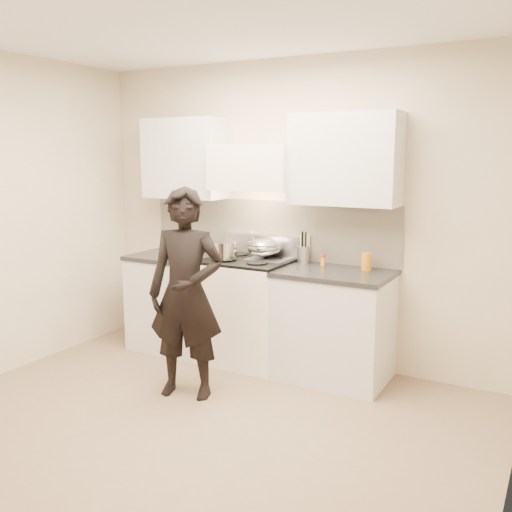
{
  "coord_description": "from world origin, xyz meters",
  "views": [
    {
      "loc": [
        2.17,
        -2.91,
        1.87
      ],
      "look_at": [
        -0.01,
        1.05,
        1.06
      ],
      "focal_mm": 40.0,
      "sensor_mm": 36.0,
      "label": 1
    }
  ],
  "objects_px": {
    "wok": "(264,247)",
    "person": "(186,294)",
    "utensil_crock": "(303,253)",
    "stove": "(248,310)",
    "counter_right": "(334,325)"
  },
  "relations": [
    {
      "from": "wok",
      "to": "person",
      "type": "distance_m",
      "value": 1.02
    },
    {
      "from": "counter_right",
      "to": "wok",
      "type": "bearing_deg",
      "value": 171.44
    },
    {
      "from": "wok",
      "to": "utensil_crock",
      "type": "bearing_deg",
      "value": 15.2
    },
    {
      "from": "counter_right",
      "to": "wok",
      "type": "relative_size",
      "value": 2.38
    },
    {
      "from": "stove",
      "to": "counter_right",
      "type": "height_order",
      "value": "stove"
    },
    {
      "from": "stove",
      "to": "counter_right",
      "type": "xyz_separation_m",
      "value": [
        0.83,
        0.0,
        -0.01
      ]
    },
    {
      "from": "stove",
      "to": "utensil_crock",
      "type": "height_order",
      "value": "utensil_crock"
    },
    {
      "from": "counter_right",
      "to": "person",
      "type": "distance_m",
      "value": 1.29
    },
    {
      "from": "wok",
      "to": "counter_right",
      "type": "bearing_deg",
      "value": -8.56
    },
    {
      "from": "utensil_crock",
      "to": "person",
      "type": "distance_m",
      "value": 1.2
    },
    {
      "from": "stove",
      "to": "person",
      "type": "height_order",
      "value": "person"
    },
    {
      "from": "stove",
      "to": "person",
      "type": "xyz_separation_m",
      "value": [
        -0.04,
        -0.88,
        0.34
      ]
    },
    {
      "from": "wok",
      "to": "person",
      "type": "height_order",
      "value": "person"
    },
    {
      "from": "wok",
      "to": "utensil_crock",
      "type": "xyz_separation_m",
      "value": [
        0.34,
        0.09,
        -0.04
      ]
    },
    {
      "from": "counter_right",
      "to": "person",
      "type": "bearing_deg",
      "value": -134.94
    }
  ]
}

